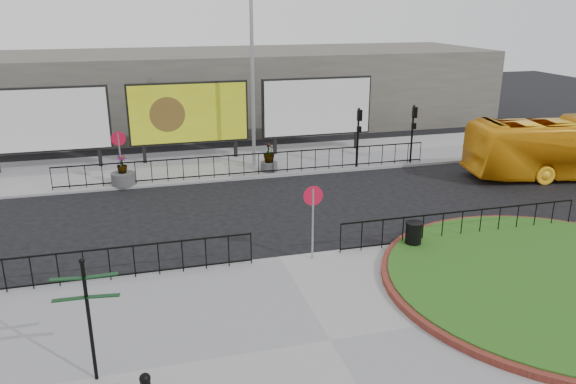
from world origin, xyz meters
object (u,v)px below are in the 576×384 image
object	(u,v)px
lamp_post	(253,72)
litter_bin	(413,236)
fingerpost_sign	(88,308)
planter_b	(269,159)
planter_a	(123,175)
bus	(576,148)
billboard_mid	(189,113)

from	to	relation	value
lamp_post	litter_bin	world-z (taller)	lamp_post
fingerpost_sign	planter_b	size ratio (longest dim) A/B	2.03
lamp_post	planter_b	world-z (taller)	lamp_post
lamp_post	fingerpost_sign	xyz separation A→B (m)	(-6.99, -16.05, -2.94)
lamp_post	planter_a	distance (m)	7.91
litter_bin	fingerpost_sign	bearing A→B (deg)	-155.95
litter_bin	bus	bearing A→B (deg)	27.11
fingerpost_sign	planter_b	world-z (taller)	fingerpost_sign
fingerpost_sign	planter_b	xyz separation A→B (m)	(7.48, 14.86, -1.18)
bus	planter_b	world-z (taller)	bus
litter_bin	lamp_post	bearing A→B (deg)	104.44
bus	fingerpost_sign	bearing A→B (deg)	125.66
bus	planter_b	size ratio (longest dim) A/B	7.26
billboard_mid	planter_a	xyz separation A→B (m)	(-3.46, -3.57, -2.04)
lamp_post	planter_b	bearing A→B (deg)	-67.48
litter_bin	bus	xyz separation A→B (m)	(11.60, 5.94, 0.85)
bus	planter_a	xyz separation A→B (m)	(-21.05, 4.06, -0.89)
planter_b	bus	bearing A→B (deg)	-17.62
billboard_mid	planter_b	distance (m)	5.08
fingerpost_sign	litter_bin	distance (m)	11.00
bus	billboard_mid	bearing A→B (deg)	76.48
billboard_mid	bus	xyz separation A→B (m)	(17.59, -7.64, -1.15)
lamp_post	bus	bearing A→B (deg)	-21.22
fingerpost_sign	lamp_post	bearing A→B (deg)	73.46
bus	planter_a	size ratio (longest dim) A/B	7.44
litter_bin	billboard_mid	bearing A→B (deg)	113.83
billboard_mid	bus	size ratio (longest dim) A/B	0.59
fingerpost_sign	bus	bearing A→B (deg)	32.70
billboard_mid	planter_a	bearing A→B (deg)	-134.10
fingerpost_sign	planter_a	xyz separation A→B (m)	(0.52, 14.45, -1.32)
lamp_post	litter_bin	bearing A→B (deg)	-75.56
billboard_mid	planter_a	distance (m)	5.38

